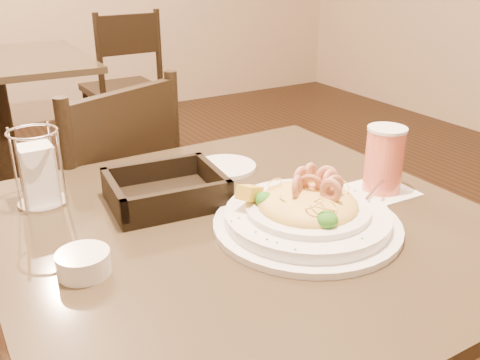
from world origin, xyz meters
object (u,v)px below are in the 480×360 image
side_plate (225,167)px  butter_ramekin (84,263)px  napkin_caddy (39,173)px  drink_glass (384,160)px  pasta_bowl (307,212)px  dining_chair_near (104,221)px  dining_chair_far (124,83)px  main_table (245,324)px  bread_basket (166,193)px

side_plate → butter_ramekin: size_ratio=1.74×
napkin_caddy → drink_glass: bearing=-26.1°
butter_ramekin → pasta_bowl: bearing=-8.9°
pasta_bowl → butter_ramekin: pasta_bowl is taller
dining_chair_near → butter_ramekin: (-0.22, -0.66, 0.28)m
pasta_bowl → dining_chair_far: bearing=78.6°
side_plate → butter_ramekin: (-0.41, -0.27, 0.01)m
pasta_bowl → napkin_caddy: (-0.40, 0.36, 0.04)m
drink_glass → pasta_bowl: bearing=-167.9°
side_plate → drink_glass: bearing=-51.7°
napkin_caddy → main_table: bearing=-42.3°
bread_basket → side_plate: size_ratio=1.62×
main_table → napkin_caddy: napkin_caddy is taller
dining_chair_far → butter_ramekin: size_ratio=10.84×
dining_chair_near → butter_ramekin: 0.75m
main_table → dining_chair_far: bearing=76.2°
napkin_caddy → side_plate: bearing=-3.8°
pasta_bowl → side_plate: size_ratio=2.56×
main_table → dining_chair_near: dining_chair_near is taller
main_table → pasta_bowl: (0.09, -0.08, 0.27)m
napkin_caddy → dining_chair_near: bearing=59.2°
dining_chair_far → napkin_caddy: (-0.89, -2.07, 0.33)m
dining_chair_near → bread_basket: dining_chair_near is taller
main_table → pasta_bowl: pasta_bowl is taller
bread_basket → butter_ramekin: bearing=-141.4°
main_table → butter_ramekin: 0.41m
main_table → drink_glass: drink_glass is taller
napkin_caddy → butter_ramekin: 0.31m
dining_chair_near → pasta_bowl: bearing=81.8°
drink_glass → dining_chair_near: bearing=122.2°
side_plate → butter_ramekin: butter_ramekin is taller
dining_chair_near → bread_basket: (0.00, -0.49, 0.28)m
dining_chair_near → bread_basket: 0.56m
dining_chair_near → side_plate: size_ratio=6.21×
bread_basket → dining_chair_near: bearing=90.4°
dining_chair_near → dining_chair_far: size_ratio=1.00×
main_table → side_plate: (0.10, 0.26, 0.25)m
dining_chair_far → drink_glass: (-0.25, -2.38, 0.33)m
main_table → pasta_bowl: bearing=-42.7°
main_table → napkin_caddy: (-0.31, 0.28, 0.31)m
napkin_caddy → pasta_bowl: bearing=-42.4°
drink_glass → bread_basket: drink_glass is taller
drink_glass → bread_basket: bearing=156.1°
napkin_caddy → bread_basket: bearing=-30.1°
drink_glass → napkin_caddy: napkin_caddy is taller
butter_ramekin → napkin_caddy: bearing=89.9°
pasta_bowl → napkin_caddy: napkin_caddy is taller
drink_glass → napkin_caddy: (-0.64, 0.31, -0.00)m
pasta_bowl → dining_chair_near: bearing=104.2°
main_table → bread_basket: 0.32m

